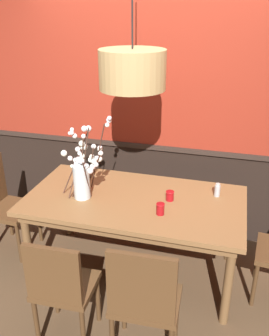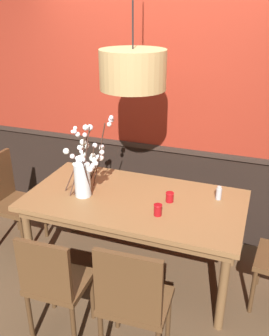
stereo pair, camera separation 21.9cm
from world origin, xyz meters
name	(u,v)px [view 2 (the right image)]	position (x,y,z in m)	size (l,w,h in m)	color
ground_plane	(134,270)	(0.00, 0.00, 0.00)	(24.00, 24.00, 0.00)	brown
back_wall	(164,98)	(0.00, 0.85, 1.46)	(5.07, 0.14, 2.94)	black
dining_table	(134,206)	(0.00, 0.00, 0.70)	(1.87, 0.99, 0.78)	olive
chair_near_side_left	(54,281)	(-0.28, -0.89, 0.51)	(0.43, 0.40, 0.91)	brown
chair_far_side_right	(185,183)	(0.24, 0.93, 0.53)	(0.45, 0.45, 0.95)	brown
chair_far_side_left	(143,178)	(-0.23, 0.90, 0.53)	(0.48, 0.45, 0.96)	brown
chair_near_side_right	(133,299)	(0.32, -0.90, 0.55)	(0.48, 0.41, 0.98)	brown
chair_head_west_end	(9,196)	(-1.35, 0.02, 0.53)	(0.44, 0.45, 0.96)	brown
vase_with_blossoms	(85,171)	(-0.43, -0.07, 1.00)	(0.41, 0.37, 0.68)	silver
candle_holder_nearer_center	(170,197)	(0.30, 0.05, 0.82)	(0.07, 0.07, 0.08)	#9E0F14
candle_holder_nearer_edge	(158,210)	(0.27, -0.20, 0.83)	(0.07, 0.07, 0.10)	#9E0F14
condiment_bottle	(219,193)	(0.68, 0.23, 0.83)	(0.05, 0.05, 0.12)	#ADADB2
pendant_lamp	(133,70)	(-0.03, 0.04, 1.86)	(0.51, 0.51, 1.23)	tan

